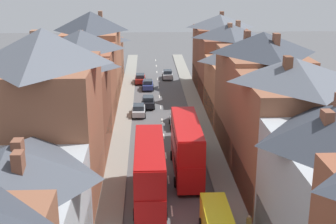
# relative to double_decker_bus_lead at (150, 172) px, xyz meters

# --- Properties ---
(pavement_left) EXTENTS (2.20, 104.00, 0.14)m
(pavement_left) POSITION_rel_double_decker_bus_lead_xyz_m (-3.29, 18.36, -2.75)
(pavement_left) COLOR gray
(pavement_left) RESTS_ON ground
(pavement_right) EXTENTS (2.20, 104.00, 0.14)m
(pavement_right) POSITION_rel_double_decker_bus_lead_xyz_m (6.91, 18.36, -2.75)
(pavement_right) COLOR gray
(pavement_right) RESTS_ON ground
(centre_line_dashes) EXTENTS (0.14, 97.80, 0.01)m
(centre_line_dashes) POSITION_rel_double_decker_bus_lead_xyz_m (1.81, 16.36, -2.81)
(centre_line_dashes) COLOR silver
(centre_line_dashes) RESTS_ON ground
(terrace_row_left) EXTENTS (8.00, 82.51, 14.78)m
(terrace_row_left) POSITION_rel_double_decker_bus_lead_xyz_m (-8.38, 8.61, 3.17)
(terrace_row_left) COLOR brown
(terrace_row_left) RESTS_ON ground
(terrace_row_right) EXTENTS (8.00, 78.46, 13.14)m
(terrace_row_right) POSITION_rel_double_decker_bus_lead_xyz_m (11.99, 6.76, 3.04)
(terrace_row_right) COLOR #ADB2B7
(terrace_row_right) RESTS_ON ground
(double_decker_bus_lead) EXTENTS (2.74, 10.80, 5.30)m
(double_decker_bus_lead) POSITION_rel_double_decker_bus_lead_xyz_m (0.00, 0.00, 0.00)
(double_decker_bus_lead) COLOR #B70F0F
(double_decker_bus_lead) RESTS_ON ground
(double_decker_bus_mid_street) EXTENTS (2.74, 10.80, 5.30)m
(double_decker_bus_mid_street) POSITION_rel_double_decker_bus_lead_xyz_m (3.60, 5.75, 0.00)
(double_decker_bus_mid_street) COLOR red
(double_decker_bus_mid_street) RESTS_ON ground
(car_near_blue) EXTENTS (1.90, 3.98, 1.69)m
(car_near_blue) POSITION_rel_double_decker_bus_lead_xyz_m (0.01, 28.56, -1.97)
(car_near_blue) COLOR black
(car_near_blue) RESTS_ON ground
(car_near_silver) EXTENTS (1.90, 4.31, 1.65)m
(car_near_silver) POSITION_rel_double_decker_bus_lead_xyz_m (-1.29, 43.41, -1.99)
(car_near_silver) COLOR maroon
(car_near_silver) RESTS_ON ground
(car_parked_right_a) EXTENTS (1.90, 3.96, 1.62)m
(car_parked_right_a) POSITION_rel_double_decker_bus_lead_xyz_m (-1.29, 24.59, -2.00)
(car_parked_right_a) COLOR #B7BABF
(car_parked_right_a) RESTS_ON ground
(car_mid_black) EXTENTS (1.90, 4.04, 1.64)m
(car_mid_black) POSITION_rel_double_decker_bus_lead_xyz_m (0.01, 38.96, -1.99)
(car_mid_black) COLOR navy
(car_mid_black) RESTS_ON ground
(car_parked_left_b) EXTENTS (1.90, 3.88, 1.65)m
(car_parked_left_b) POSITION_rel_double_decker_bus_lead_xyz_m (3.61, 46.43, -1.99)
(car_parked_left_b) COLOR #B7BABF
(car_parked_left_b) RESTS_ON ground
(car_mid_white) EXTENTS (1.90, 4.03, 1.69)m
(car_mid_white) POSITION_rel_double_decker_bus_lead_xyz_m (4.91, 11.52, -1.97)
(car_mid_white) COLOR gray
(car_mid_white) RESTS_ON ground
(car_far_grey) EXTENTS (1.90, 4.48, 1.59)m
(car_far_grey) POSITION_rel_double_decker_bus_lead_xyz_m (4.91, 19.26, -2.01)
(car_far_grey) COLOR #4C515B
(car_far_grey) RESTS_ON ground
(car_parked_right_b) EXTENTS (1.90, 4.00, 1.64)m
(car_parked_right_b) POSITION_rel_double_decker_bus_lead_xyz_m (3.61, 19.64, -1.99)
(car_parked_right_b) COLOR gray
(car_parked_right_b) RESTS_ON ground
(delivery_van) EXTENTS (2.20, 5.20, 2.41)m
(delivery_van) POSITION_rel_double_decker_bus_lead_xyz_m (4.91, -5.75, -1.48)
(delivery_van) COLOR yellow
(delivery_van) RESTS_ON ground
(pedestrian_mid_left) EXTENTS (0.36, 0.22, 1.61)m
(pedestrian_mid_left) POSITION_rel_double_decker_bus_lead_xyz_m (7.35, -5.70, -1.78)
(pedestrian_mid_left) COLOR #3D4256
(pedestrian_mid_left) RESTS_ON pavement_right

